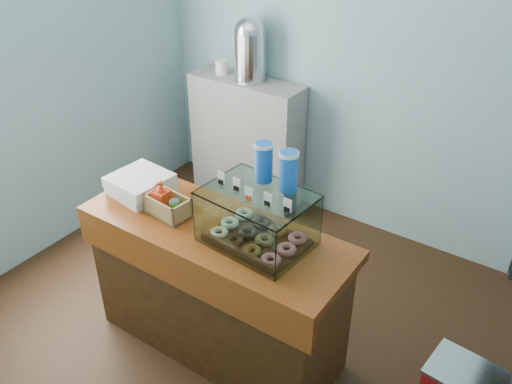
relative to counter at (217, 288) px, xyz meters
The scene contains 8 objects.
ground 0.52m from the counter, 90.00° to the left, with size 3.50×3.50×0.00m, color black.
room_shell 1.27m from the counter, 84.37° to the left, with size 3.54×3.04×2.82m.
counter is the anchor object (origin of this frame).
back_shelf 1.82m from the counter, 119.76° to the left, with size 1.00×0.32×1.10m, color gray.
display_case 0.68m from the counter, 13.44° to the left, with size 0.58×0.45×0.52m.
condiment_crate 0.60m from the counter, behind, with size 0.26×0.18×0.20m.
pastry_boxes 0.78m from the counter, behind, with size 0.36×0.36×0.13m.
coffee_urn 2.03m from the counter, 118.56° to the left, with size 0.28×0.28×0.52m.
Camera 1 is at (1.58, -2.14, 2.66)m, focal length 38.00 mm.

